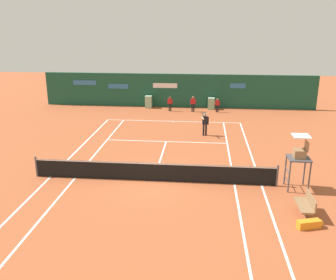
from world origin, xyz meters
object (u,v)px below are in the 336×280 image
at_px(ball_kid_right_post, 193,103).
at_px(tennis_ball_mid_court, 129,126).
at_px(umpire_chair, 299,155).
at_px(player_on_baseline, 205,122).
at_px(ball_kid_centre_post, 217,104).
at_px(equipment_bag, 311,224).
at_px(ball_kid_left_post, 170,103).
at_px(tennis_ball_by_sideline, 149,132).
at_px(player_bench, 306,204).

distance_m(ball_kid_right_post, tennis_ball_mid_court, 7.14).
bearing_deg(tennis_ball_mid_court, umpire_chair, -45.10).
height_order(player_on_baseline, ball_kid_centre_post, player_on_baseline).
relative_size(equipment_bag, ball_kid_left_post, 0.79).
xyz_separation_m(umpire_chair, ball_kid_left_post, (-7.42, 15.43, -0.92)).
distance_m(ball_kid_centre_post, tennis_ball_by_sideline, 8.48).
relative_size(player_bench, tennis_ball_by_sideline, 20.60).
relative_size(ball_kid_left_post, tennis_ball_mid_court, 19.48).
bearing_deg(player_on_baseline, ball_kid_centre_post, -112.32).
distance_m(tennis_ball_by_sideline, tennis_ball_mid_court, 2.21).
bearing_deg(ball_kid_right_post, ball_kid_centre_post, 171.04).
bearing_deg(ball_kid_centre_post, ball_kid_right_post, -0.01).
bearing_deg(umpire_chair, ball_kid_centre_post, 11.91).
height_order(equipment_bag, tennis_ball_mid_court, equipment_bag).
xyz_separation_m(player_bench, ball_kid_right_post, (-5.18, 17.99, 0.28)).
relative_size(player_bench, tennis_ball_mid_court, 20.60).
height_order(ball_kid_centre_post, ball_kid_left_post, ball_kid_left_post).
xyz_separation_m(player_bench, tennis_ball_mid_court, (-9.82, 12.61, -0.48)).
distance_m(player_on_baseline, ball_kid_right_post, 7.24).
relative_size(player_on_baseline, ball_kid_left_post, 1.37).
distance_m(ball_kid_left_post, tennis_ball_by_sideline, 6.87).
relative_size(ball_kid_left_post, tennis_ball_by_sideline, 19.48).
height_order(ball_kid_centre_post, tennis_ball_by_sideline, ball_kid_centre_post).
bearing_deg(tennis_ball_mid_court, player_on_baseline, -17.44).
bearing_deg(player_on_baseline, tennis_ball_by_sideline, -19.39).
bearing_deg(tennis_ball_by_sideline, ball_kid_left_post, 82.46).
bearing_deg(umpire_chair, ball_kid_left_post, 25.68).
xyz_separation_m(ball_kid_centre_post, ball_kid_left_post, (-4.17, -0.00, 0.05)).
bearing_deg(ball_kid_left_post, ball_kid_right_post, -174.61).
height_order(player_on_baseline, tennis_ball_by_sideline, player_on_baseline).
bearing_deg(player_on_baseline, umpire_chair, 103.88).
bearing_deg(umpire_chair, player_on_baseline, 27.64).
relative_size(equipment_bag, tennis_ball_mid_court, 15.44).
bearing_deg(tennis_ball_mid_court, tennis_ball_by_sideline, -39.26).
height_order(player_bench, ball_kid_right_post, ball_kid_right_post).
distance_m(umpire_chair, player_bench, 2.82).
xyz_separation_m(equipment_bag, tennis_ball_by_sideline, (-8.08, 12.22, -0.13)).
xyz_separation_m(ball_kid_centre_post, ball_kid_right_post, (-2.13, 0.00, 0.08)).
bearing_deg(ball_kid_centre_post, tennis_ball_mid_court, 38.43).
xyz_separation_m(equipment_bag, ball_kid_right_post, (-5.15, 18.99, 0.63)).
relative_size(ball_kid_left_post, ball_kid_right_post, 0.96).
relative_size(ball_kid_right_post, tennis_ball_mid_court, 20.23).
relative_size(player_bench, ball_kid_left_post, 1.06).
bearing_deg(equipment_bag, ball_kid_left_post, 110.73).
height_order(player_bench, equipment_bag, player_bench).
bearing_deg(equipment_bag, tennis_ball_by_sideline, 123.48).
height_order(ball_kid_right_post, tennis_ball_mid_court, ball_kid_right_post).
distance_m(ball_kid_centre_post, tennis_ball_mid_court, 8.67).
distance_m(umpire_chair, equipment_bag, 3.87).
bearing_deg(ball_kid_right_post, ball_kid_left_post, -8.96).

